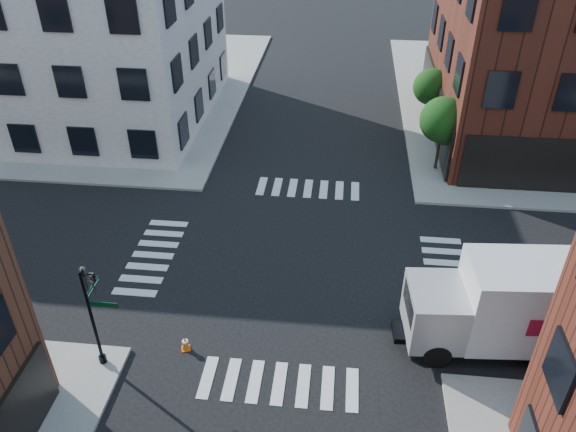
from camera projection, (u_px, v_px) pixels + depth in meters
The scene contains 8 objects.
ground at pixel (297, 265), 26.55m from camera, with size 120.00×120.00×0.00m, color black.
sidewalk_nw at pixel (64, 85), 45.66m from camera, with size 30.00×30.00×0.15m, color gray.
building_nw at pixel (43, 37), 38.32m from camera, with size 22.00×16.00×11.00m, color beige.
tree_near at pixel (444, 122), 32.33m from camera, with size 2.69×2.69×4.49m.
tree_far at pixel (432, 89), 37.43m from camera, with size 2.43×2.43×4.07m.
signal_pole at pixel (93, 307), 20.04m from camera, with size 1.29×1.24×4.60m.
box_truck at pixel (527, 306), 21.23m from camera, with size 8.93×3.28×3.97m.
traffic_cone at pixel (185, 343), 22.02m from camera, with size 0.44×0.44×0.63m.
Camera 1 is at (1.79, -20.62, 16.78)m, focal length 35.00 mm.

